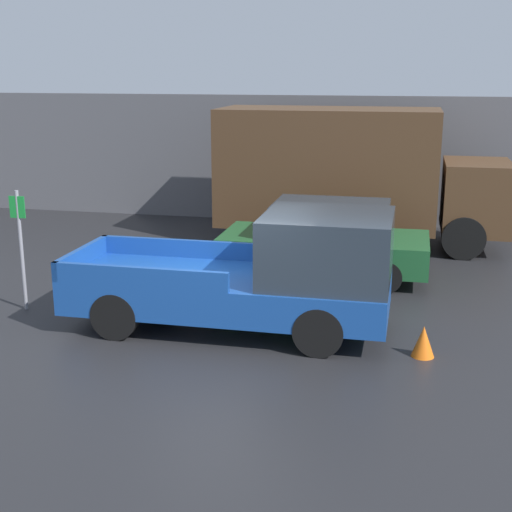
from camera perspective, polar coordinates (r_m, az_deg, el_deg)
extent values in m
plane|color=#232326|center=(12.00, -2.09, -6.58)|extent=(60.00, 60.00, 0.00)
cube|color=#56565B|center=(20.74, 4.57, 7.68)|extent=(28.00, 0.15, 3.63)
cube|color=#194799|center=(12.27, -2.26, -2.84)|extent=(5.47, 2.05, 0.60)
cube|color=#28333D|center=(11.73, 5.74, 0.65)|extent=(2.08, 1.93, 1.13)
cube|color=#194799|center=(13.39, -6.32, 0.64)|extent=(3.01, 0.10, 0.33)
cube|color=#194799|center=(11.63, -9.39, -1.66)|extent=(3.01, 0.10, 0.33)
cube|color=#194799|center=(13.07, -13.75, -0.06)|extent=(0.10, 2.05, 0.33)
cylinder|color=black|center=(12.91, 6.10, -3.22)|extent=(0.80, 0.26, 0.80)
cylinder|color=black|center=(11.21, 5.02, -6.04)|extent=(0.80, 0.26, 0.80)
cylinder|color=black|center=(13.68, -8.17, -2.25)|extent=(0.80, 0.26, 0.80)
cylinder|color=black|center=(12.08, -11.19, -4.70)|extent=(0.80, 0.26, 0.80)
cube|color=#1E592D|center=(15.39, 5.48, 0.54)|extent=(4.38, 1.97, 0.64)
cube|color=#28333D|center=(15.23, 6.03, 2.95)|extent=(2.41, 1.73, 0.70)
cylinder|color=black|center=(16.22, 10.61, 0.10)|extent=(0.66, 0.22, 0.66)
cylinder|color=black|center=(14.51, 10.34, -1.64)|extent=(0.66, 0.22, 0.66)
cylinder|color=black|center=(16.51, 1.16, 0.62)|extent=(0.66, 0.22, 0.66)
cylinder|color=black|center=(14.84, -0.19, -1.02)|extent=(0.66, 0.22, 0.66)
cube|color=#4C331E|center=(18.33, 17.17, 4.59)|extent=(1.58, 2.26, 1.70)
cube|color=#4C331E|center=(18.29, 5.76, 7.10)|extent=(5.45, 2.37, 2.92)
cylinder|color=black|center=(19.49, 15.92, 2.80)|extent=(1.02, 0.30, 1.02)
cylinder|color=black|center=(17.43, 16.27, 1.40)|extent=(1.02, 0.30, 1.02)
cylinder|color=black|center=(19.71, 2.81, 3.49)|extent=(1.02, 0.30, 1.02)
cylinder|color=black|center=(17.69, 1.65, 2.18)|extent=(1.02, 0.30, 1.02)
cylinder|color=gray|center=(13.78, -18.25, 0.39)|extent=(0.07, 0.07, 2.25)
cube|color=#198C33|center=(13.59, -18.57, 3.73)|extent=(0.30, 0.02, 0.40)
cube|color=red|center=(20.84, 1.02, 4.06)|extent=(0.45, 0.40, 0.98)
cone|color=orange|center=(11.49, 13.24, -6.67)|extent=(0.36, 0.36, 0.50)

